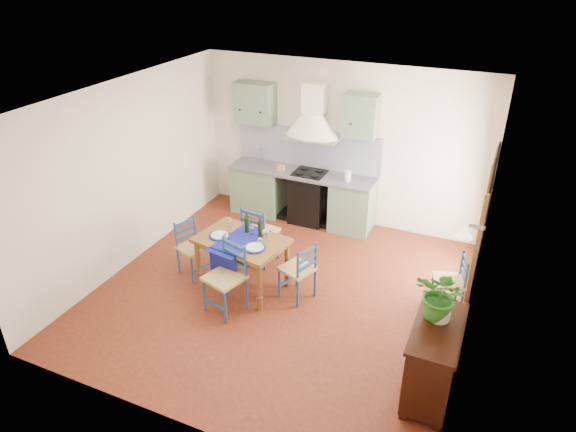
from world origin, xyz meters
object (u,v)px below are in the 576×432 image
object	(u,v)px
dining_table	(242,245)
chair_near	(227,277)
potted_plant	(442,296)
sideboard	(433,358)

from	to	relation	value
dining_table	chair_near	size ratio (longest dim) A/B	1.35
dining_table	potted_plant	xyz separation A→B (m)	(2.81, -0.84, 0.53)
sideboard	potted_plant	xyz separation A→B (m)	(-0.02, 0.15, 0.71)
dining_table	chair_near	xyz separation A→B (m)	(0.07, -0.56, -0.18)
dining_table	chair_near	distance (m)	0.59
potted_plant	chair_near	bearing A→B (deg)	174.27
dining_table	potted_plant	distance (m)	2.98
chair_near	sideboard	bearing A→B (deg)	-8.78
potted_plant	dining_table	bearing A→B (deg)	163.43
chair_near	sideboard	size ratio (longest dim) A/B	0.95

